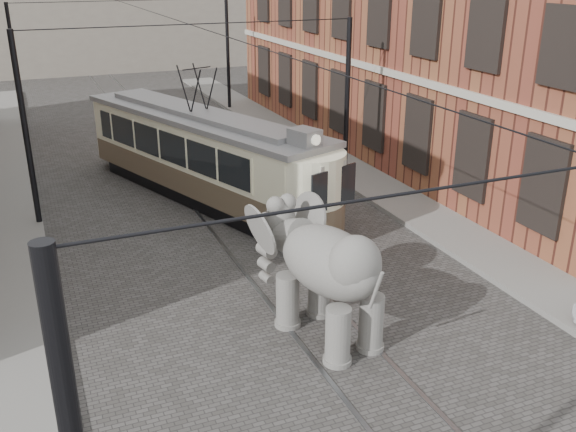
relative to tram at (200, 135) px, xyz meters
name	(u,v)px	position (x,y,z in m)	size (l,w,h in m)	color
ground	(275,274)	(0.14, -6.48, -2.28)	(120.00, 120.00, 0.00)	#44413F
tram_rails	(275,273)	(0.14, -6.48, -2.27)	(1.54, 80.00, 0.02)	slate
sidewalk_right	(460,237)	(6.14, -6.48, -2.21)	(2.00, 60.00, 0.15)	slate
sidewalk_left	(12,320)	(-6.36, -6.48, -2.21)	(2.00, 60.00, 0.15)	slate
brick_building	(440,7)	(11.14, 2.52, 3.72)	(8.00, 26.00, 12.00)	brown
catenary	(210,124)	(-0.06, -1.48, 0.72)	(11.00, 30.20, 6.00)	black
tram	(200,135)	(0.00, 0.00, 0.00)	(2.37, 11.49, 4.56)	#EEE9C1
elephant	(329,279)	(0.10, -9.78, -0.86)	(2.55, 4.63, 2.83)	#63605B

